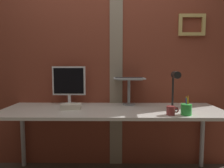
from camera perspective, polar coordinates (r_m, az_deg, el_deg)
name	(u,v)px	position (r m, az deg, el deg)	size (l,w,h in m)	color
brick_wall_back	(105,64)	(2.44, -2.10, 5.63)	(3.15, 0.16, 2.45)	brown
desk	(112,115)	(2.10, -0.03, -8.88)	(2.26, 0.69, 0.76)	silver
monitor	(69,83)	(2.33, -12.13, 0.30)	(0.37, 0.18, 0.44)	white
laptop_stand	(129,88)	(2.28, 4.84, -1.03)	(0.28, 0.22, 0.30)	gray
laptop	(129,74)	(2.33, 4.76, 2.98)	(0.35, 0.28, 0.22)	#ADB2B7
desk_lamp	(175,86)	(2.08, 17.37, -0.58)	(0.12, 0.20, 0.39)	black
pen_cup	(186,109)	(1.95, 20.40, -6.80)	(0.10, 0.10, 0.18)	green
coffee_mug	(171,111)	(1.91, 16.44, -7.27)	(0.11, 0.08, 0.08)	maroon
paper_clutter_stack	(71,106)	(2.12, -11.55, -6.26)	(0.20, 0.14, 0.05)	silver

